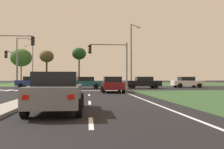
% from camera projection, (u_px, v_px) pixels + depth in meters
% --- Properties ---
extents(ground_plane, '(200.00, 200.00, 0.00)m').
position_uv_depth(ground_plane, '(62.00, 88.00, 32.31)').
color(ground_plane, black).
extents(grass_verge_far_right, '(35.00, 35.00, 0.01)m').
position_uv_depth(grass_verge_far_right, '(179.00, 84.00, 59.18)').
color(grass_verge_far_right, '#2D4C28').
rests_on(grass_verge_far_right, ground).
extents(median_island_near, '(1.20, 22.00, 0.14)m').
position_uv_depth(median_island_near, '(26.00, 101.00, 13.40)').
color(median_island_near, gray).
rests_on(median_island_near, ground).
extents(median_island_far, '(1.20, 36.00, 0.14)m').
position_uv_depth(median_island_far, '(73.00, 84.00, 57.19)').
color(median_island_far, gray).
rests_on(median_island_far, ground).
extents(lane_dash_near, '(0.14, 2.00, 0.01)m').
position_uv_depth(lane_dash_near, '(91.00, 123.00, 7.22)').
color(lane_dash_near, silver).
rests_on(lane_dash_near, ground).
extents(lane_dash_second, '(0.14, 2.00, 0.01)m').
position_uv_depth(lane_dash_second, '(90.00, 103.00, 13.19)').
color(lane_dash_second, silver).
rests_on(lane_dash_second, ground).
extents(lane_dash_third, '(0.14, 2.00, 0.01)m').
position_uv_depth(lane_dash_third, '(89.00, 95.00, 19.17)').
color(lane_dash_third, silver).
rests_on(lane_dash_third, ground).
extents(edge_line_right, '(0.14, 24.00, 0.01)m').
position_uv_depth(edge_line_right, '(144.00, 100.00, 15.07)').
color(edge_line_right, silver).
rests_on(edge_line_right, ground).
extents(stop_bar_near, '(6.40, 0.50, 0.01)m').
position_uv_depth(stop_bar_near, '(92.00, 91.00, 25.72)').
color(stop_bar_near, silver).
rests_on(stop_bar_near, ground).
extents(crosswalk_bar_second, '(0.70, 2.80, 0.01)m').
position_uv_depth(crosswalk_bar_second, '(8.00, 90.00, 26.62)').
color(crosswalk_bar_second, silver).
rests_on(crosswalk_bar_second, ground).
extents(crosswalk_bar_third, '(0.70, 2.80, 0.01)m').
position_uv_depth(crosswalk_bar_third, '(19.00, 90.00, 26.74)').
color(crosswalk_bar_third, silver).
rests_on(crosswalk_bar_third, ground).
extents(crosswalk_bar_fourth, '(0.70, 2.80, 0.01)m').
position_uv_depth(crosswalk_bar_fourth, '(30.00, 90.00, 26.85)').
color(crosswalk_bar_fourth, silver).
rests_on(crosswalk_bar_fourth, ground).
extents(crosswalk_bar_fifth, '(0.70, 2.80, 0.01)m').
position_uv_depth(crosswalk_bar_fifth, '(41.00, 90.00, 26.96)').
color(crosswalk_bar_fifth, silver).
rests_on(crosswalk_bar_fifth, ground).
extents(car_red_near, '(1.98, 4.59, 1.50)m').
position_uv_depth(car_red_near, '(59.00, 81.00, 47.91)').
color(car_red_near, '#A31919').
rests_on(car_red_near, ground).
extents(car_teal_second, '(4.38, 2.09, 1.51)m').
position_uv_depth(car_teal_second, '(85.00, 83.00, 30.73)').
color(car_teal_second, '#19565B').
rests_on(car_teal_second, ground).
extents(car_maroon_fourth, '(2.03, 4.56, 1.48)m').
position_uv_depth(car_maroon_fourth, '(112.00, 84.00, 23.15)').
color(car_maroon_fourth, maroon).
rests_on(car_maroon_fourth, ground).
extents(car_grey_fifth, '(2.02, 4.45, 1.56)m').
position_uv_depth(car_grey_fifth, '(57.00, 92.00, 9.63)').
color(car_grey_fifth, slate).
rests_on(car_grey_fifth, ground).
extents(car_black_sixth, '(4.62, 1.95, 1.52)m').
position_uv_depth(car_black_sixth, '(143.00, 82.00, 31.60)').
color(car_black_sixth, black).
rests_on(car_black_sixth, ground).
extents(car_blue_seventh, '(4.62, 2.02, 1.57)m').
position_uv_depth(car_blue_seventh, '(33.00, 82.00, 33.93)').
color(car_blue_seventh, navy).
rests_on(car_blue_seventh, ground).
extents(car_white_eighth, '(4.34, 2.01, 1.52)m').
position_uv_depth(car_white_eighth, '(187.00, 82.00, 34.39)').
color(car_white_eighth, silver).
rests_on(car_white_eighth, ground).
extents(traffic_signal_near_right, '(4.31, 0.32, 5.22)m').
position_uv_depth(traffic_signal_near_right, '(112.00, 57.00, 26.38)').
color(traffic_signal_near_right, gray).
rests_on(traffic_signal_near_right, ground).
extents(traffic_signal_far_left, '(0.32, 5.74, 5.29)m').
position_uv_depth(traffic_signal_far_left, '(13.00, 62.00, 36.02)').
color(traffic_signal_far_left, gray).
rests_on(traffic_signal_far_left, ground).
extents(traffic_signal_near_left, '(5.56, 0.32, 6.00)m').
position_uv_depth(traffic_signal_near_left, '(1.00, 51.00, 25.26)').
color(traffic_signal_near_left, gray).
rests_on(traffic_signal_near_left, ground).
extents(street_lamp_second, '(1.59, 1.38, 8.20)m').
position_uv_depth(street_lamp_second, '(132.00, 52.00, 30.91)').
color(street_lamp_second, gray).
rests_on(street_lamp_second, ground).
extents(street_lamp_third, '(2.54, 0.37, 8.31)m').
position_uv_depth(street_lamp_third, '(18.00, 59.00, 42.04)').
color(street_lamp_third, gray).
rests_on(street_lamp_third, ground).
extents(street_lamp_fourth, '(2.36, 1.60, 8.82)m').
position_uv_depth(street_lamp_fourth, '(32.00, 62.00, 54.15)').
color(street_lamp_fourth, gray).
rests_on(street_lamp_fourth, ground).
extents(pedestrian_at_median, '(0.34, 0.34, 1.76)m').
position_uv_depth(pedestrian_at_median, '(70.00, 79.00, 45.02)').
color(pedestrian_at_median, '#232833').
rests_on(pedestrian_at_median, median_island_far).
extents(treeline_second, '(5.50, 5.50, 9.08)m').
position_uv_depth(treeline_second, '(21.00, 58.00, 64.35)').
color(treeline_second, '#423323').
rests_on(treeline_second, ground).
extents(treeline_third, '(3.50, 3.50, 8.27)m').
position_uv_depth(treeline_third, '(47.00, 57.00, 60.95)').
color(treeline_third, '#423323').
rests_on(treeline_third, ground).
extents(treeline_fourth, '(3.70, 3.70, 9.37)m').
position_uv_depth(treeline_fourth, '(79.00, 54.00, 64.25)').
color(treeline_fourth, '#423323').
rests_on(treeline_fourth, ground).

